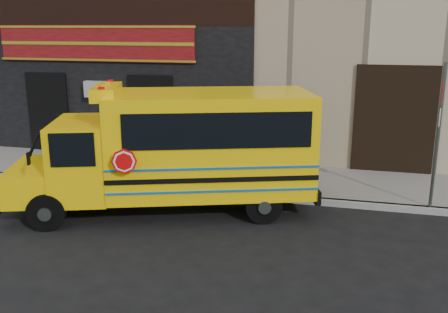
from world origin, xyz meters
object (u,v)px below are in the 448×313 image
school_bus (181,147)px  bicycle (57,184)px  cyclist (56,173)px  sign_pole (438,133)px

school_bus → bicycle: size_ratio=3.93×
school_bus → cyclist: bearing=-172.8°
school_bus → sign_pole: size_ratio=2.11×
bicycle → cyclist: bearing=66.7°
sign_pole → bicycle: 8.79m
school_bus → cyclist: 3.13m
sign_pole → bicycle: sign_pole is taller
school_bus → sign_pole: sign_pole is taller
cyclist → school_bus: bearing=-58.9°
bicycle → cyclist: 0.26m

